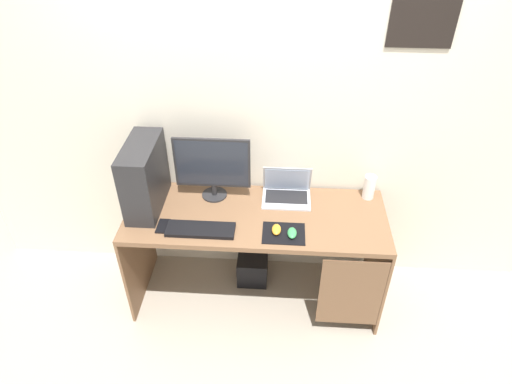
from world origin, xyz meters
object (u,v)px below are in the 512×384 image
Objects in this scene: monitor at (212,167)px; keyboard at (201,230)px; mouse_left at (276,230)px; pc_tower at (144,176)px; cell_phone at (163,226)px; mouse_right at (292,233)px; laptop at (287,192)px; subwoofer at (253,268)px; speaker at (369,187)px.

monitor is 0.42m from keyboard.
mouse_left is at bearing -38.06° from monitor.
pc_tower is 3.54× the size of cell_phone.
mouse_left is 0.10m from mouse_right.
laptop is (0.49, 0.02, -0.19)m from monitor.
mouse_left reaches higher than subwoofer.
pc_tower reaches higher than speaker.
mouse_right is 0.79m from subwoofer.
pc_tower is 0.99m from mouse_right.
cell_phone is (0.14, -0.21, -0.22)m from pc_tower.
monitor reaches higher than mouse_left.
mouse_left and mouse_right have the same top height.
speaker reaches higher than mouse_left.
speaker is (1.03, 0.06, -0.16)m from monitor.
mouse_right reaches higher than subwoofer.
laptop reaches higher than mouse_right.
mouse_right is at bearing -0.51° from keyboard.
keyboard is at bearing -144.29° from laptop.
monitor reaches higher than keyboard.
keyboard is (-1.07, -0.41, -0.07)m from speaker.
mouse_right is at bearing -2.14° from cell_phone.
monitor is 1.17× the size of keyboard.
speaker is at bearing 21.15° from keyboard.
pc_tower is at bearing -172.98° from speaker.
speaker is 1.07m from subwoofer.
subwoofer is at bearing 7.71° from pc_tower.
cell_phone is at bearing 174.10° from keyboard.
keyboard is (0.38, -0.23, -0.22)m from pc_tower.
subwoofer is (0.29, 0.33, -0.66)m from keyboard.
speaker reaches higher than subwoofer.
pc_tower is 1.44× the size of laptop.
subwoofer is (-0.77, -0.09, -0.73)m from speaker.
pc_tower is at bearing 165.69° from mouse_right.
speaker is 1.14m from keyboard.
keyboard is 0.56m from mouse_right.
mouse_left is 1.00× the size of mouse_right.
monitor reaches higher than mouse_right.
mouse_left is 0.74× the size of cell_phone.
monitor is at bearing 50.24° from cell_phone.
laptop is (0.90, 0.14, -0.18)m from pc_tower.
cell_phone is (-0.70, 0.00, -0.02)m from mouse_left.
laptop is at bearing 35.71° from keyboard.
laptop is 0.38m from mouse_right.
monitor is 0.59m from mouse_left.
laptop is 2.46× the size of cell_phone.
pc_tower is 0.50m from keyboard.
subwoofer is (0.26, -0.03, -0.89)m from monitor.
keyboard reaches higher than cell_phone.
pc_tower reaches higher than subwoofer.
laptop is 0.55m from speaker.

